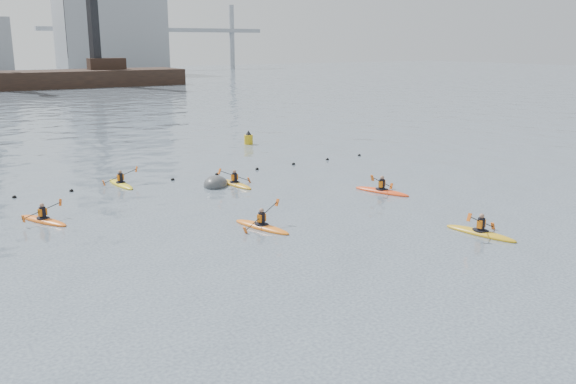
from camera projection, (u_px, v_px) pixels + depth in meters
name	position (u px, v px, depth m)	size (l,w,h in m)	color
ground	(412.00, 319.00, 18.72)	(400.00, 400.00, 0.00)	#333C4B
float_line	(148.00, 182.00, 37.03)	(33.24, 0.73, 0.24)	black
kayaker_0	(262.00, 226.00, 27.90)	(2.26, 3.38, 1.30)	orange
kayaker_1	(481.00, 232.00, 26.96)	(2.35, 3.48, 1.32)	gold
kayaker_2	(43.00, 220.00, 28.89)	(2.01, 3.19, 1.04)	orange
kayaker_3	(235.00, 183.00, 36.33)	(2.28, 3.34, 1.27)	orange
kayaker_4	(382.00, 191.00, 34.52)	(2.30, 3.48, 1.34)	#EB4216
kayaker_5	(121.00, 183.00, 36.30)	(2.21, 3.28, 1.14)	yellow
mooring_buoy	(216.00, 185.00, 36.28)	(2.41, 1.42, 1.20)	#3E4043
nav_buoy	(249.00, 139.00, 50.85)	(0.73, 0.73, 1.32)	gold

